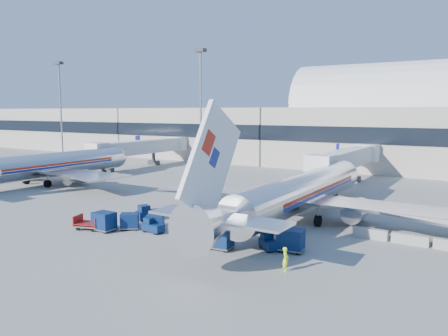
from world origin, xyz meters
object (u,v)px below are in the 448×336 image
Objects in this scene: cart_train_b at (130,221)px; mast_west at (201,92)px; airliner_mid at (42,166)px; cart_solo_far at (291,239)px; jetbridge_near at (349,159)px; tug_right at (269,242)px; cart_train_c at (104,221)px; barrier_near at (370,234)px; tug_left at (148,213)px; barrier_mid at (410,239)px; tug_lead at (153,226)px; airliner_main at (298,193)px; jetbridge_mid at (146,147)px; mast_far_west at (60,96)px; cart_solo_near at (221,238)px; cart_open_red at (89,225)px; cart_train_a at (155,222)px; ramp_worker at (286,259)px.

mast_west is at bearing 78.38° from cart_train_b.
airliner_mid is 16.14× the size of cart_solo_far.
jetbridge_near is 39.35m from cart_train_b.
tug_right is 15.97m from cart_train_c.
barrier_near is (10.40, -28.81, -3.48)m from jetbridge_near.
tug_left is at bearing 66.91° from cart_train_b.
barrier_mid is 1.30× the size of cart_solo_far.
tug_lead is (-21.07, -8.76, 0.17)m from barrier_mid.
cart_train_c is at bearing -136.24° from airliner_main.
jetbridge_mid is at bearing 176.79° from mast_west.
mast_far_west reaches higher than tug_left.
cart_train_b is at bearing -141.92° from tug_left.
mast_far_west reaches higher than barrier_mid.
cart_solo_far reaches higher than cart_solo_near.
airliner_mid is at bearing 180.00° from airliner_main.
cart_train_b is 3.89m from cart_open_red.
jetbridge_mid is at bearing 66.33° from tug_left.
jetbridge_mid is 57.56m from cart_solo_near.
cart_solo_far is at bearing -5.00° from cart_open_red.
cart_train_c is (-0.73, -5.30, 0.22)m from tug_left.
tug_left is at bearing -165.36° from barrier_near.
mast_west is at bearing 126.12° from cart_solo_far.
cart_solo_far is (16.67, -1.56, 0.24)m from tug_left.
cart_train_a reaches higher than tug_lead.
jetbridge_mid reaches higher than tug_lead.
cart_train_a is (34.39, -36.89, -3.14)m from jetbridge_mid.
cart_train_c is 1.77m from cart_open_red.
airliner_mid is 46.50m from cart_solo_far.
cart_train_c reaches higher than tug_right.
mast_far_west is at bearing 152.97° from tug_lead.
cart_solo_near is 1.19× the size of ramp_worker.
airliner_main reaches higher than cart_train_a.
airliner_main is 10.39m from cart_solo_far.
cart_train_c is at bearing -34.72° from mast_far_west.
cart_train_c is (-15.62, -3.30, 0.37)m from tug_right.
airliner_main reaches higher than jetbridge_near.
airliner_mid is 39.68m from mast_far_west.
jetbridge_near is at bearing 48.35° from cart_train_a.
cart_train_a is 15.28m from ramp_worker.
barrier_near is 1.43× the size of cart_train_a.
jetbridge_mid is at bearing 137.04° from tug_lead.
tug_right is at bearing -12.96° from airliner_mid.
barrier_mid is 1.45× the size of cart_train_c.
barrier_mid is at bearing 34.67° from cart_solo_far.
ramp_worker is (46.90, -13.89, -2.05)m from airliner_mid.
tug_left is 1.22× the size of cart_solo_far.
jetbridge_near reaches higher than barrier_near.
cart_solo_far is at bearing -11.94° from airliner_mid.
mast_far_west reaches higher than cart_solo_near.
cart_train_b is 1.08× the size of cart_train_c.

